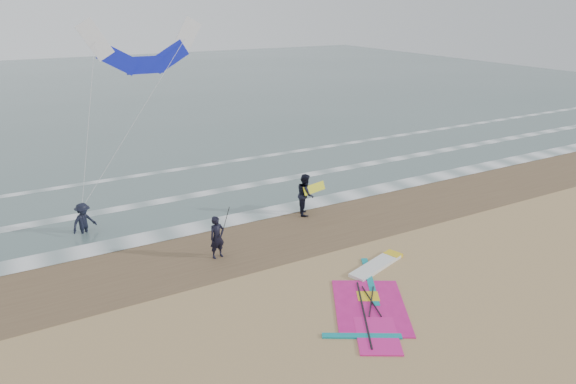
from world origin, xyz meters
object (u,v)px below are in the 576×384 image
person_walking (305,194)px  person_wading (83,215)px  windsurf_rig (374,295)px  person_standing (217,237)px  surf_kite (144,52)px

person_walking → person_wading: (-9.13, 2.67, -0.10)m
windsurf_rig → person_wading: (-7.51, 9.75, 0.82)m
windsurf_rig → person_walking: 7.32m
person_standing → person_walking: size_ratio=0.87×
person_walking → person_wading: bearing=98.5°
person_walking → surf_kite: surf_kite is taller
windsurf_rig → surf_kite: (-3.41, 13.65, 6.86)m
person_standing → person_wading: bearing=120.8°
windsurf_rig → person_wading: person_wading is taller
person_standing → surf_kite: surf_kite is taller
person_walking → surf_kite: bearing=62.3°
person_standing → surf_kite: bearing=79.7°
person_walking → person_wading: person_walking is taller
person_walking → person_standing: bearing=136.6°
windsurf_rig → person_wading: bearing=127.6°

